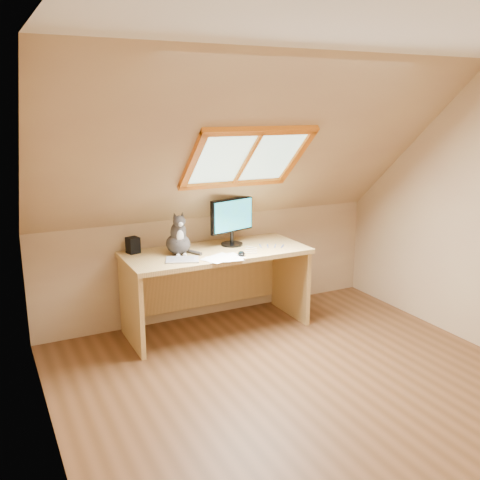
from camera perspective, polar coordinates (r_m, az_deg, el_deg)
ground at (r=4.09m, az=7.62°, el=-15.87°), size 3.50×3.50×0.00m
room_shell at (r=3.52m, az=9.23°, el=4.03°), size 3.52×3.52×2.41m
desk at (r=4.98m, az=-2.89°, el=-3.47°), size 1.67×0.73×0.76m
monitor at (r=4.97m, az=-0.85°, el=2.32°), size 0.48×0.21×0.45m
cat at (r=4.73m, az=-6.60°, el=0.12°), size 0.23×0.27×0.39m
desk_speaker at (r=4.84m, az=-11.35°, el=-0.54°), size 0.12×0.12×0.14m
graphics_tablet at (r=4.57m, az=-6.17°, el=-2.10°), size 0.33×0.28×0.01m
mouse at (r=4.68m, az=0.15°, el=-1.45°), size 0.10×0.13×0.04m
papers at (r=4.62m, az=-1.54°, el=-1.88°), size 0.35×0.30×0.01m
cables at (r=4.94m, az=2.53°, el=-0.81°), size 0.51×0.26×0.01m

